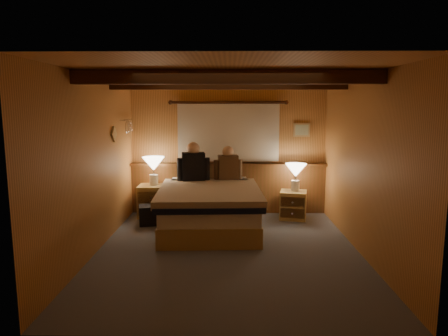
{
  "coord_description": "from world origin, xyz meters",
  "views": [
    {
      "loc": [
        0.02,
        -5.29,
        1.98
      ],
      "look_at": [
        -0.06,
        0.4,
        1.1
      ],
      "focal_mm": 32.0,
      "sensor_mm": 36.0,
      "label": 1
    }
  ],
  "objects_px": {
    "person_right": "(228,166)",
    "duffel_bag": "(155,214)",
    "lamp_right": "(296,172)",
    "person_left": "(193,165)",
    "nightstand_right": "(293,205)",
    "nightstand_left": "(153,201)",
    "bed": "(210,208)",
    "lamp_left": "(153,165)"
  },
  "relations": [
    {
      "from": "bed",
      "to": "lamp_right",
      "type": "distance_m",
      "value": 1.7
    },
    {
      "from": "nightstand_right",
      "to": "nightstand_left",
      "type": "bearing_deg",
      "value": -170.95
    },
    {
      "from": "person_left",
      "to": "duffel_bag",
      "type": "relative_size",
      "value": 1.17
    },
    {
      "from": "lamp_right",
      "to": "person_left",
      "type": "bearing_deg",
      "value": -178.66
    },
    {
      "from": "nightstand_right",
      "to": "duffel_bag",
      "type": "xyz_separation_m",
      "value": [
        -2.39,
        -0.34,
        -0.08
      ]
    },
    {
      "from": "bed",
      "to": "lamp_right",
      "type": "height_order",
      "value": "lamp_right"
    },
    {
      "from": "nightstand_right",
      "to": "person_left",
      "type": "height_order",
      "value": "person_left"
    },
    {
      "from": "nightstand_left",
      "to": "duffel_bag",
      "type": "xyz_separation_m",
      "value": [
        0.12,
        -0.47,
        -0.12
      ]
    },
    {
      "from": "lamp_right",
      "to": "duffel_bag",
      "type": "xyz_separation_m",
      "value": [
        -2.43,
        -0.38,
        -0.67
      ]
    },
    {
      "from": "nightstand_left",
      "to": "bed",
      "type": "bearing_deg",
      "value": -37.07
    },
    {
      "from": "nightstand_right",
      "to": "lamp_right",
      "type": "bearing_deg",
      "value": 57.46
    },
    {
      "from": "nightstand_left",
      "to": "lamp_right",
      "type": "bearing_deg",
      "value": -3.02
    },
    {
      "from": "person_left",
      "to": "person_right",
      "type": "bearing_deg",
      "value": 0.68
    },
    {
      "from": "nightstand_right",
      "to": "bed",
      "type": "bearing_deg",
      "value": -144.15
    },
    {
      "from": "nightstand_right",
      "to": "duffel_bag",
      "type": "distance_m",
      "value": 2.41
    },
    {
      "from": "nightstand_left",
      "to": "person_right",
      "type": "xyz_separation_m",
      "value": [
        1.35,
        -0.02,
        0.65
      ]
    },
    {
      "from": "nightstand_left",
      "to": "person_left",
      "type": "xyz_separation_m",
      "value": [
        0.75,
        -0.13,
        0.68
      ]
    },
    {
      "from": "duffel_bag",
      "to": "bed",
      "type": "bearing_deg",
      "value": -30.74
    },
    {
      "from": "lamp_right",
      "to": "nightstand_right",
      "type": "bearing_deg",
      "value": -134.54
    },
    {
      "from": "person_right",
      "to": "duffel_bag",
      "type": "bearing_deg",
      "value": -167.82
    },
    {
      "from": "person_right",
      "to": "duffel_bag",
      "type": "height_order",
      "value": "person_right"
    },
    {
      "from": "nightstand_right",
      "to": "duffel_bag",
      "type": "relative_size",
      "value": 0.88
    },
    {
      "from": "duffel_bag",
      "to": "nightstand_left",
      "type": "bearing_deg",
      "value": 91.18
    },
    {
      "from": "bed",
      "to": "nightstand_right",
      "type": "bearing_deg",
      "value": 21.16
    },
    {
      "from": "lamp_right",
      "to": "person_left",
      "type": "xyz_separation_m",
      "value": [
        -1.8,
        -0.04,
        0.13
      ]
    },
    {
      "from": "person_left",
      "to": "person_right",
      "type": "relative_size",
      "value": 1.13
    },
    {
      "from": "bed",
      "to": "person_right",
      "type": "height_order",
      "value": "person_right"
    },
    {
      "from": "person_right",
      "to": "person_left",
      "type": "bearing_deg",
      "value": -177.34
    },
    {
      "from": "bed",
      "to": "person_left",
      "type": "bearing_deg",
      "value": 113.31
    },
    {
      "from": "person_right",
      "to": "nightstand_right",
      "type": "bearing_deg",
      "value": -13.54
    },
    {
      "from": "person_right",
      "to": "lamp_left",
      "type": "bearing_deg",
      "value": 171.52
    },
    {
      "from": "lamp_left",
      "to": "lamp_right",
      "type": "bearing_deg",
      "value": -1.88
    },
    {
      "from": "bed",
      "to": "lamp_right",
      "type": "bearing_deg",
      "value": 21.86
    },
    {
      "from": "person_right",
      "to": "duffel_bag",
      "type": "xyz_separation_m",
      "value": [
        -1.23,
        -0.45,
        -0.77
      ]
    },
    {
      "from": "bed",
      "to": "duffel_bag",
      "type": "bearing_deg",
      "value": 159.64
    },
    {
      "from": "bed",
      "to": "person_right",
      "type": "distance_m",
      "value": 0.99
    },
    {
      "from": "duffel_bag",
      "to": "nightstand_right",
      "type": "bearing_deg",
      "value": -4.9
    },
    {
      "from": "person_left",
      "to": "person_right",
      "type": "height_order",
      "value": "person_left"
    },
    {
      "from": "nightstand_right",
      "to": "person_right",
      "type": "relative_size",
      "value": 0.85
    },
    {
      "from": "person_right",
      "to": "duffel_bag",
      "type": "distance_m",
      "value": 1.52
    },
    {
      "from": "bed",
      "to": "nightstand_left",
      "type": "height_order",
      "value": "bed"
    },
    {
      "from": "bed",
      "to": "lamp_right",
      "type": "relative_size",
      "value": 4.34
    }
  ]
}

